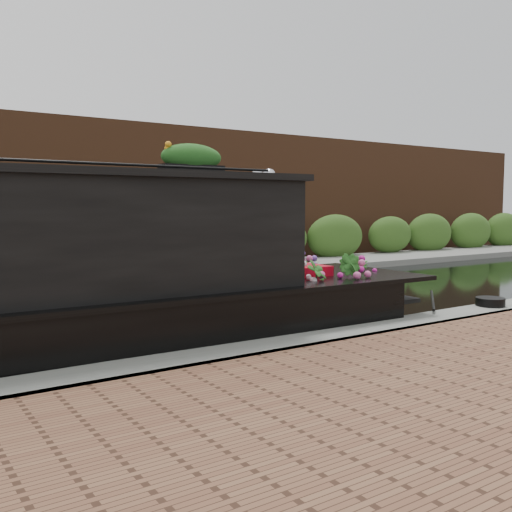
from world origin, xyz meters
TOP-DOWN VIEW (x-y plane):
  - ground at (0.00, 0.00)m, footprint 80.00×80.00m
  - near_bank_coping at (0.00, -3.30)m, footprint 40.00×0.60m
  - far_bank_path at (0.00, 4.20)m, footprint 40.00×2.40m
  - far_hedge at (0.00, 5.10)m, footprint 40.00×1.10m
  - far_brick_wall at (0.00, 7.20)m, footprint 40.00×1.00m
  - rope_fender at (3.29, -1.97)m, footprint 0.36×0.32m
  - coiled_mooring_rope at (4.35, -3.21)m, footprint 0.41×0.41m

SIDE VIEW (x-z plane):
  - ground at x=0.00m, z-range 0.00..0.00m
  - near_bank_coping at x=0.00m, z-range -0.25..0.25m
  - far_bank_path at x=0.00m, z-range -0.17..0.17m
  - far_hedge at x=0.00m, z-range -1.40..1.40m
  - far_brick_wall at x=0.00m, z-range -4.00..4.00m
  - rope_fender at x=3.29m, z-range 0.00..0.36m
  - coiled_mooring_rope at x=4.35m, z-range 0.25..0.37m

